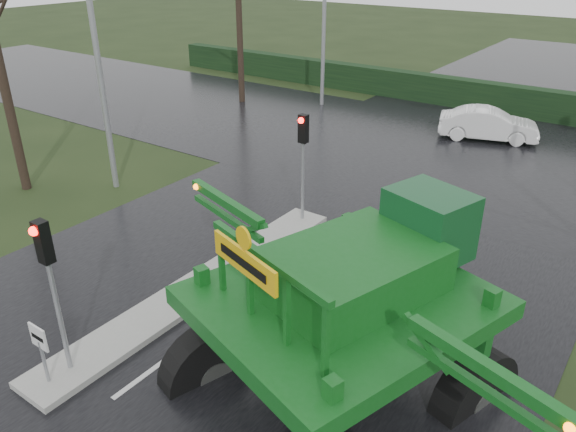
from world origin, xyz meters
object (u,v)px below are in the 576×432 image
Objects in this scene: traffic_signal_near at (48,266)px; white_sedan at (486,140)px; crop_sprayer at (213,265)px; keep_left_sign at (40,345)px; street_light_left_near at (97,14)px; traffic_signal_mid at (303,145)px.

white_sedan is (2.07, 20.23, -2.59)m from traffic_signal_near.
white_sedan is at bearing 84.14° from traffic_signal_near.
crop_sprayer reaches higher than traffic_signal_near.
crop_sprayer reaches higher than keep_left_sign.
street_light_left_near is at bearing 134.53° from traffic_signal_near.
traffic_signal_mid reaches higher than keep_left_sign.
keep_left_sign is 0.32× the size of white_sedan.
keep_left_sign is 3.68m from crop_sprayer.
traffic_signal_near is 8.50m from traffic_signal_mid.
crop_sprayer is (2.36, -6.55, -0.10)m from traffic_signal_mid.
traffic_signal_mid is 0.83× the size of white_sedan.
traffic_signal_near is 0.35× the size of street_light_left_near.
crop_sprayer is (9.25, -5.06, -3.50)m from street_light_left_near.
traffic_signal_near is at bearing -123.01° from crop_sprayer.
keep_left_sign is 1.61m from traffic_signal_near.
traffic_signal_near reaches higher than keep_left_sign.
crop_sprayer is at bearing -70.24° from traffic_signal_mid.
keep_left_sign reaches higher than white_sedan.
keep_left_sign is 20.85m from white_sedan.
street_light_left_near is at bearing 168.74° from crop_sprayer.
traffic_signal_mid is (0.00, 8.99, 1.53)m from keep_left_sign.
traffic_signal_near is 20.50m from white_sedan.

